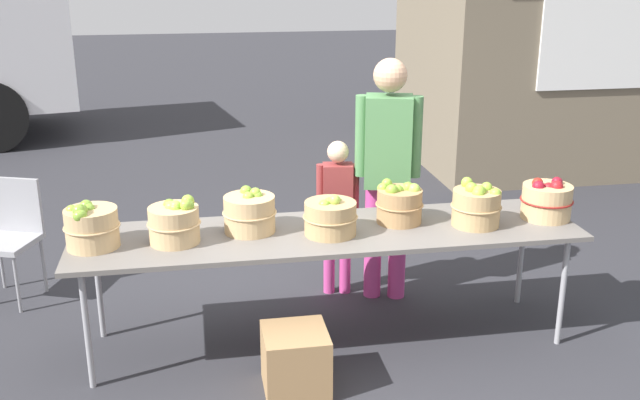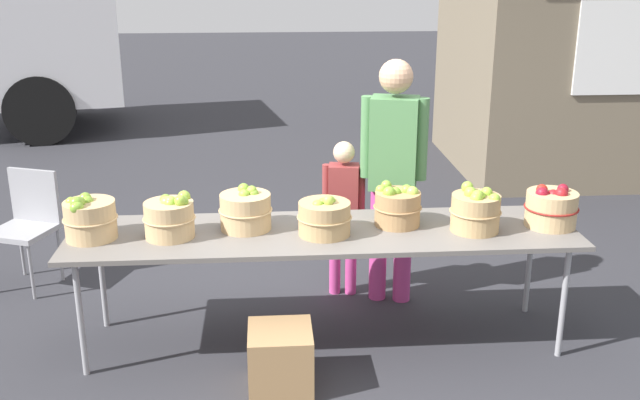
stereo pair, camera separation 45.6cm
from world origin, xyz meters
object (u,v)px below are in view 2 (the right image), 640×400
at_px(apple_basket_green_0, 89,218).
at_px(apple_basket_green_2, 246,210).
at_px(apple_basket_green_4, 397,206).
at_px(apple_basket_green_1, 170,217).
at_px(produce_crate, 281,359).
at_px(vendor_adult, 393,164).
at_px(apple_basket_red_0, 551,208).
at_px(apple_basket_green_3, 325,217).
at_px(folding_chair, 28,219).
at_px(apple_basket_green_5, 476,211).
at_px(market_table, 324,236).
at_px(child_customer, 343,206).

height_order(apple_basket_green_0, apple_basket_green_2, apple_basket_green_0).
distance_m(apple_basket_green_2, apple_basket_green_4, 0.94).
distance_m(apple_basket_green_1, produce_crate, 1.06).
bearing_deg(apple_basket_green_2, vendor_adult, 26.36).
bearing_deg(apple_basket_red_0, produce_crate, -163.39).
bearing_deg(apple_basket_green_3, apple_basket_red_0, 1.69).
height_order(apple_basket_green_2, apple_basket_green_4, apple_basket_green_2).
distance_m(apple_basket_green_3, folding_chair, 2.40).
bearing_deg(apple_basket_green_5, apple_basket_green_4, 163.31).
relative_size(apple_basket_green_5, produce_crate, 0.87).
height_order(apple_basket_green_1, apple_basket_green_5, apple_basket_green_5).
distance_m(apple_basket_green_3, vendor_adult, 0.82).
bearing_deg(apple_basket_green_4, vendor_adult, 83.86).
bearing_deg(produce_crate, apple_basket_green_2, 107.42).
bearing_deg(folding_chair, market_table, -5.70).
height_order(apple_basket_green_2, apple_basket_green_5, apple_basket_green_5).
bearing_deg(apple_basket_green_4, folding_chair, 159.50).
xyz_separation_m(apple_basket_green_2, produce_crate, (0.19, -0.60, -0.69)).
bearing_deg(apple_basket_green_5, child_customer, 134.15).
height_order(apple_basket_red_0, vendor_adult, vendor_adult).
distance_m(apple_basket_green_0, folding_chair, 1.33).
distance_m(vendor_adult, folding_chair, 2.71).
relative_size(apple_basket_green_2, produce_crate, 0.92).
relative_size(apple_basket_green_4, apple_basket_green_5, 0.96).
xyz_separation_m(apple_basket_green_1, apple_basket_green_4, (1.39, 0.11, -0.00)).
relative_size(market_table, apple_basket_red_0, 9.31).
xyz_separation_m(apple_basket_green_0, vendor_adult, (1.91, 0.59, 0.13)).
bearing_deg(apple_basket_green_5, folding_chair, 160.06).
bearing_deg(produce_crate, child_customer, 68.31).
bearing_deg(apple_basket_green_3, market_table, 91.31).
distance_m(market_table, apple_basket_red_0, 1.42).
bearing_deg(apple_basket_red_0, apple_basket_green_4, 174.57).
bearing_deg(market_table, child_customer, 74.18).
bearing_deg(apple_basket_red_0, apple_basket_green_5, -174.54).
xyz_separation_m(apple_basket_green_3, apple_basket_green_4, (0.46, 0.13, 0.01)).
distance_m(apple_basket_green_3, apple_basket_green_4, 0.48).
bearing_deg(vendor_adult, folding_chair, 4.89).
bearing_deg(child_customer, apple_basket_green_1, 41.42).
xyz_separation_m(apple_basket_green_4, vendor_adult, (0.05, 0.49, 0.14)).
distance_m(apple_basket_green_0, vendor_adult, 2.00).
bearing_deg(market_table, apple_basket_green_2, 170.74).
bearing_deg(apple_basket_red_0, vendor_adult, 146.88).
height_order(apple_basket_green_1, apple_basket_green_4, apple_basket_green_1).
bearing_deg(produce_crate, apple_basket_green_1, 142.24).
bearing_deg(child_customer, produce_crate, 76.95).
xyz_separation_m(vendor_adult, folding_chair, (-2.62, 0.47, -0.50)).
bearing_deg(vendor_adult, apple_basket_green_2, 41.37).
relative_size(market_table, apple_basket_green_1, 9.89).
relative_size(apple_basket_green_3, apple_basket_green_5, 1.06).
relative_size(apple_basket_green_1, apple_basket_green_5, 0.99).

